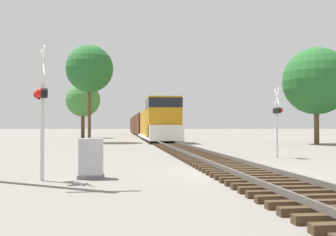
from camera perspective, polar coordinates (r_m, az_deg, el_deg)
The scene contains 9 objects.
ground_plane at distance 13.88m, azimuth 10.53°, elevation -7.91°, with size 400.00×400.00×0.00m, color slate.
rail_track_bed at distance 13.87m, azimuth 10.53°, elevation -7.36°, with size 2.60×160.00×0.31m.
freight_train at distance 64.93m, azimuth -3.43°, elevation -0.95°, with size 3.11×63.86×4.35m.
crossing_signal_near at distance 12.35m, azimuth -17.87°, elevation 2.36°, with size 0.56×1.01×4.01m.
crossing_signal_far at distance 20.93m, azimuth 15.60°, elevation 0.55°, with size 0.45×1.01×3.59m.
relay_cabinet at distance 12.54m, azimuth -11.10°, elevation -5.82°, with size 0.81×0.60×1.25m.
tree_far_right at distance 37.75m, azimuth 20.72°, elevation 5.02°, with size 5.99×5.99×8.66m.
tree_mid_background at distance 39.97m, azimuth -11.31°, elevation 7.01°, with size 4.69×4.69×9.66m.
tree_deep_background at distance 54.85m, azimuth -12.24°, elevation 2.60°, with size 4.68×4.68×7.57m.
Camera 1 is at (-4.17, -13.14, 1.64)m, focal length 42.00 mm.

